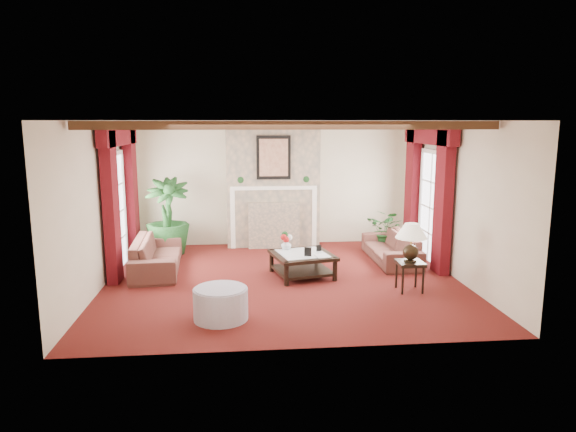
{
  "coord_description": "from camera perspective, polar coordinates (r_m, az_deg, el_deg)",
  "views": [
    {
      "loc": [
        -0.72,
        -8.48,
        2.68
      ],
      "look_at": [
        0.12,
        0.4,
        1.05
      ],
      "focal_mm": 32.0,
      "sensor_mm": 36.0,
      "label": 1
    }
  ],
  "objects": [
    {
      "name": "ceiling",
      "position": [
        8.51,
        -0.57,
        10.51
      ],
      "size": [
        6.0,
        6.0,
        0.0
      ],
      "primitive_type": "plane",
      "rotation": [
        3.14,
        0.0,
        0.0
      ],
      "color": "white",
      "rests_on": "floor"
    },
    {
      "name": "curtains_left",
      "position": [
        9.72,
        -18.37,
        9.09
      ],
      "size": [
        0.2,
        2.4,
        2.55
      ],
      "primitive_type": null,
      "color": "#500A10",
      "rests_on": "ground"
    },
    {
      "name": "curtains_right",
      "position": [
        10.14,
        15.47,
        9.27
      ],
      "size": [
        0.2,
        2.4,
        2.55
      ],
      "primitive_type": null,
      "color": "#500A10",
      "rests_on": "ground"
    },
    {
      "name": "book",
      "position": [
        8.76,
        3.14,
        -3.66
      ],
      "size": [
        0.22,
        0.09,
        0.29
      ],
      "primitive_type": "imported",
      "rotation": [
        0.0,
        0.0,
        0.16
      ],
      "color": "black",
      "rests_on": "coffee_table"
    },
    {
      "name": "photo_frame_b",
      "position": [
        9.17,
        3.44,
        -3.6
      ],
      "size": [
        0.09,
        0.04,
        0.12
      ],
      "primitive_type": null,
      "rotation": [
        0.0,
        0.0,
        0.21
      ],
      "color": "black",
      "rests_on": "coffee_table"
    },
    {
      "name": "floor",
      "position": [
        8.93,
        -0.54,
        -7.1
      ],
      "size": [
        6.0,
        6.0,
        0.0
      ],
      "primitive_type": "plane",
      "color": "#420C0B",
      "rests_on": "ground"
    },
    {
      "name": "photo_frame_a",
      "position": [
        8.81,
        2.22,
        -4.02
      ],
      "size": [
        0.13,
        0.04,
        0.16
      ],
      "primitive_type": null,
      "rotation": [
        0.0,
        0.0,
        -0.19
      ],
      "color": "black",
      "rests_on": "coffee_table"
    },
    {
      "name": "table_lamp",
      "position": [
        8.39,
        13.51,
        -2.83
      ],
      "size": [
        0.5,
        0.5,
        0.64
      ],
      "primitive_type": null,
      "color": "black",
      "rests_on": "side_table"
    },
    {
      "name": "ottoman",
      "position": [
        7.21,
        -7.49,
        -9.67
      ],
      "size": [
        0.75,
        0.75,
        0.44
      ],
      "primitive_type": "cylinder",
      "color": "#948C9F",
      "rests_on": "ground"
    },
    {
      "name": "sofa_right",
      "position": [
        10.21,
        11.41,
        -2.93
      ],
      "size": [
        1.88,
        0.55,
        0.73
      ],
      "primitive_type": "imported",
      "rotation": [
        0.0,
        0.0,
        -1.57
      ],
      "color": "#3D101D",
      "rests_on": "ground"
    },
    {
      "name": "ceiling_beams",
      "position": [
        8.51,
        -0.57,
        10.1
      ],
      "size": [
        6.0,
        3.0,
        0.12
      ],
      "primitive_type": null,
      "color": "#341C10",
      "rests_on": "ceiling"
    },
    {
      "name": "french_door_right",
      "position": [
        10.19,
        15.94,
        6.88
      ],
      "size": [
        0.1,
        1.1,
        2.16
      ],
      "primitive_type": null,
      "color": "white",
      "rests_on": "ground"
    },
    {
      "name": "coffee_table",
      "position": [
        9.08,
        1.6,
        -5.45
      ],
      "size": [
        1.2,
        1.2,
        0.41
      ],
      "primitive_type": null,
      "rotation": [
        0.0,
        0.0,
        0.22
      ],
      "color": "black",
      "rests_on": "ground"
    },
    {
      "name": "small_plant",
      "position": [
        11.05,
        10.91,
        -2.02
      ],
      "size": [
        1.67,
        1.67,
        0.69
      ],
      "primitive_type": "imported",
      "rotation": [
        0.0,
        0.0,
        -0.75
      ],
      "color": "black",
      "rests_on": "ground"
    },
    {
      "name": "left_wall",
      "position": [
        8.88,
        -20.22,
        1.12
      ],
      "size": [
        0.02,
        5.5,
        2.7
      ],
      "primitive_type": "cube",
      "color": "beige",
      "rests_on": "ground"
    },
    {
      "name": "sofa_left",
      "position": [
        9.69,
        -14.38,
        -3.58
      ],
      "size": [
        2.11,
        0.84,
        0.8
      ],
      "primitive_type": "imported",
      "rotation": [
        0.0,
        0.0,
        1.63
      ],
      "color": "#3D101D",
      "rests_on": "ground"
    },
    {
      "name": "fireplace",
      "position": [
        11.06,
        -1.71,
        10.47
      ],
      "size": [
        2.0,
        0.52,
        2.7
      ],
      "primitive_type": null,
      "color": "tan",
      "rests_on": "ground"
    },
    {
      "name": "french_door_left",
      "position": [
        9.76,
        -18.86,
        6.59
      ],
      "size": [
        0.1,
        1.1,
        2.16
      ],
      "primitive_type": null,
      "color": "white",
      "rests_on": "ground"
    },
    {
      "name": "potted_palm",
      "position": [
        10.8,
        -13.17,
        -1.88
      ],
      "size": [
        1.1,
        1.69,
        0.88
      ],
      "primitive_type": "imported",
      "rotation": [
        0.0,
        0.0,
        0.07
      ],
      "color": "black",
      "rests_on": "ground"
    },
    {
      "name": "flower_vase",
      "position": [
        9.28,
        -0.21,
        -3.2
      ],
      "size": [
        0.29,
        0.3,
        0.19
      ],
      "primitive_type": "imported",
      "rotation": [
        0.0,
        0.0,
        0.29
      ],
      "color": "silver",
      "rests_on": "coffee_table"
    },
    {
      "name": "back_wall",
      "position": [
        11.34,
        -1.74,
        3.63
      ],
      "size": [
        6.0,
        0.02,
        2.7
      ],
      "primitive_type": "cube",
      "color": "beige",
      "rests_on": "ground"
    },
    {
      "name": "side_table",
      "position": [
        8.53,
        13.35,
        -6.51
      ],
      "size": [
        0.46,
        0.46,
        0.49
      ],
      "primitive_type": null,
      "rotation": [
        0.0,
        0.0,
        0.13
      ],
      "color": "black",
      "rests_on": "ground"
    },
    {
      "name": "right_wall",
      "position": [
        9.36,
        18.08,
        1.69
      ],
      "size": [
        0.02,
        5.5,
        2.7
      ],
      "primitive_type": "cube",
      "color": "beige",
      "rests_on": "ground"
    }
  ]
}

